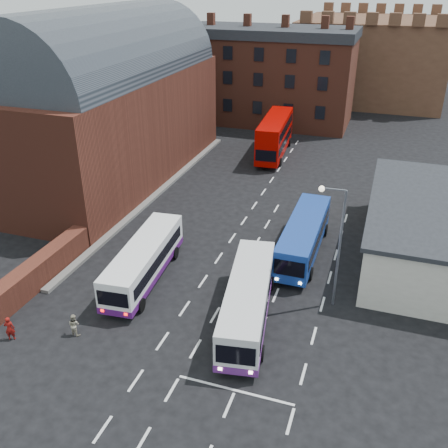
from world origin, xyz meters
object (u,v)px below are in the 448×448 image
(bus_white_outbound, at_px, (144,259))
(bus_red_double, at_px, (275,136))
(bus_blue, at_px, (304,235))
(pedestrian_beige, at_px, (74,325))
(bus_white_inbound, at_px, (248,299))
(pedestrian_red, at_px, (10,328))
(street_lamp, at_px, (336,237))

(bus_white_outbound, distance_m, bus_red_double, 27.53)
(bus_white_outbound, bearing_deg, bus_blue, 30.23)
(bus_red_double, bearing_deg, bus_blue, 104.96)
(pedestrian_beige, bearing_deg, bus_blue, -120.61)
(bus_white_inbound, relative_size, bus_blue, 1.03)
(bus_white_outbound, relative_size, pedestrian_red, 6.47)
(street_lamp, bearing_deg, bus_white_outbound, -174.57)
(pedestrian_red, bearing_deg, bus_blue, -158.12)
(bus_red_double, bearing_deg, bus_white_outbound, 81.19)
(bus_white_outbound, bearing_deg, pedestrian_red, -123.59)
(bus_white_outbound, xyz_separation_m, bus_blue, (9.43, 6.67, 0.05))
(bus_blue, distance_m, pedestrian_red, 20.16)
(bus_white_outbound, height_order, street_lamp, street_lamp)
(bus_blue, distance_m, pedestrian_beige, 16.94)
(bus_white_outbound, height_order, bus_white_inbound, bus_white_inbound)
(bus_blue, height_order, street_lamp, street_lamp)
(bus_white_outbound, bearing_deg, street_lamp, 0.39)
(bus_white_inbound, height_order, street_lamp, street_lamp)
(bus_blue, bearing_deg, bus_white_outbound, 35.40)
(bus_red_double, bearing_deg, pedestrian_beige, 80.08)
(bus_white_outbound, bearing_deg, bus_red_double, 80.29)
(street_lamp, bearing_deg, bus_red_double, 110.60)
(bus_blue, relative_size, bus_red_double, 0.91)
(bus_red_double, relative_size, pedestrian_red, 7.19)
(bus_white_inbound, xyz_separation_m, bus_blue, (1.62, 8.82, -0.01))
(bus_red_double, relative_size, street_lamp, 1.39)
(bus_white_inbound, xyz_separation_m, pedestrian_beige, (-9.00, -4.34, -0.93))
(bus_blue, relative_size, pedestrian_red, 6.58)
(bus_blue, bearing_deg, pedestrian_beige, 51.22)
(pedestrian_red, bearing_deg, street_lamp, -175.84)
(bus_red_double, xyz_separation_m, pedestrian_beige, (-3.44, -33.92, -1.60))
(pedestrian_red, bearing_deg, bus_white_inbound, -179.20)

